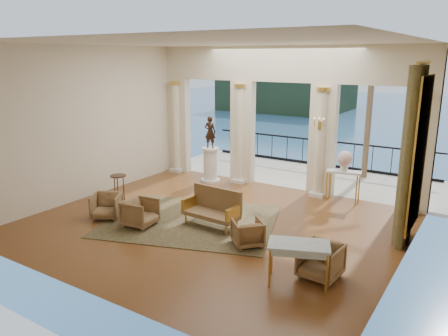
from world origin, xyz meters
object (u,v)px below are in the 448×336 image
Objects in this scene: armchair_b at (321,259)px; pedestal at (210,165)px; armchair_c at (248,232)px; armchair_d at (140,211)px; armchair_a at (107,205)px; settee at (213,208)px; game_table at (299,247)px; side_table at (118,179)px; statue at (210,132)px; console_table at (343,176)px.

pedestal is (-5.59, 4.38, 0.19)m from armchair_b.
armchair_c is 2.91m from armchair_d.
armchair_d is at bearing -26.14° from armchair_a.
game_table is (2.95, -1.49, 0.22)m from settee.
pedestal is (-5.29, 4.76, -0.14)m from game_table.
armchair_b is 1.15× the size of armchair_c.
statue is at bearing 69.21° from side_table.
armchair_d is at bearing -38.19° from armchair_c.
armchair_c is 5.49m from statue.
pedestal is 1.55× the size of side_table.
armchair_d is 0.73× the size of console_table.
side_table is at bearing 59.05° from statue.
statue is (-5.59, 4.38, 1.33)m from armchair_b.
game_table is 1.70× the size of side_table.
armchair_c is 0.63× the size of console_table.
game_table is 7.19m from statue.
armchair_b is at bearing 131.73° from statue.
armchair_d is at bearing 90.28° from statue.
armchair_a is 2.89m from settee.
game_table is at bearing -42.02° from pedestal.
armchair_c is at bearing -114.00° from console_table.
console_table reaches higher than game_table.
settee reaches higher than armchair_b.
armchair_d reaches higher than side_table.
settee is 1.15× the size of game_table.
armchair_a is at bearing 86.52° from armchair_d.
armchair_a is 0.62× the size of pedestal.
game_table reaches higher than armchair_b.
armchair_b is at bearing 117.48° from armchair_c.
armchair_c is 0.62× the size of statue.
settee is at bearing 115.37° from statue.
armchair_a is 0.96× the size of armchair_b.
armchair_a is 1.54m from side_table.
armchair_b is 2.00m from armchair_c.
armchair_c is 0.87× the size of side_table.
armchair_d is (-4.80, 0.09, 0.00)m from armchair_b.
game_table is at bearing -14.34° from side_table.
pedestal is at bearing 115.60° from game_table.
armchair_c is 5.32m from pedestal.
armchair_d is 1.85m from settee.
settee is 1.96× the size of side_table.
armchair_a is at bearing -94.45° from pedestal.
console_table is (4.49, 0.33, -0.94)m from statue.
armchair_a is at bearing 75.40° from statue.
console_table is at bearing -148.11° from armchair_c.
armchair_b is 0.59× the size of game_table.
armchair_a is 4.04m from armchair_c.
settee is at bearing -7.86° from armchair_a.
statue reaches higher than side_table.
armchair_b reaches higher than armchair_a.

